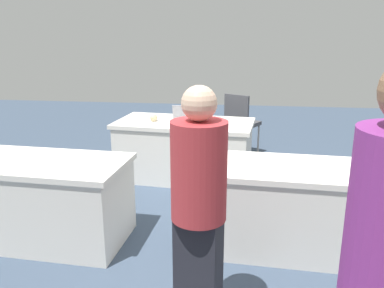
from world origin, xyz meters
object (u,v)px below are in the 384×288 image
object	(u,v)px
scissors_red	(210,124)
table_mid_right	(279,207)
table_foreground	(185,150)
chair_tucked_right	(240,120)
yarn_ball	(154,117)
person_presenter	(199,201)
table_back_left	(48,200)
laptop_silver	(184,119)

from	to	relation	value
scissors_red	table_mid_right	bearing A→B (deg)	-6.29
table_foreground	scissors_red	size ratio (longest dim) A/B	10.22
table_mid_right	chair_tucked_right	bearing A→B (deg)	-82.19
table_mid_right	chair_tucked_right	xyz separation A→B (m)	(0.38, -2.77, 0.18)
scissors_red	yarn_ball	bearing A→B (deg)	-129.01
person_presenter	yarn_ball	xyz separation A→B (m)	(0.90, -2.70, -0.06)
table_back_left	person_presenter	bearing A→B (deg)	147.89
table_mid_right	yarn_ball	xyz separation A→B (m)	(1.49, -1.61, 0.43)
laptop_silver	table_back_left	bearing A→B (deg)	56.71
table_mid_right	laptop_silver	distance (m)	1.99
laptop_silver	table_mid_right	bearing A→B (deg)	121.26
table_foreground	person_presenter	bearing A→B (deg)	100.30
chair_tucked_right	person_presenter	distance (m)	3.87
table_mid_right	person_presenter	xyz separation A→B (m)	(0.60, 1.08, 0.49)
table_mid_right	yarn_ball	bearing A→B (deg)	-47.20
laptop_silver	yarn_ball	bearing A→B (deg)	-4.60
table_mid_right	table_back_left	distance (m)	2.11
table_mid_right	chair_tucked_right	distance (m)	2.80
table_foreground	chair_tucked_right	size ratio (longest dim) A/B	1.89
table_mid_right	laptop_silver	size ratio (longest dim) A/B	5.36
scissors_red	person_presenter	bearing A→B (deg)	-29.09
table_back_left	chair_tucked_right	world-z (taller)	chair_tucked_right
person_presenter	laptop_silver	size ratio (longest dim) A/B	4.79
chair_tucked_right	person_presenter	size ratio (longest dim) A/B	0.61
chair_tucked_right	scissors_red	size ratio (longest dim) A/B	5.42
person_presenter	laptop_silver	distance (m)	2.73
table_back_left	yarn_ball	distance (m)	1.90
scissors_red	table_back_left	bearing A→B (deg)	-71.66
laptop_silver	yarn_ball	distance (m)	0.40
table_back_left	person_presenter	distance (m)	1.85
chair_tucked_right	table_back_left	bearing A→B (deg)	-90.41
table_back_left	table_mid_right	bearing A→B (deg)	-176.29
yarn_ball	table_mid_right	bearing A→B (deg)	132.80
table_foreground	table_back_left	distance (m)	2.06
table_back_left	person_presenter	xyz separation A→B (m)	(-1.51, 0.95, 0.49)
yarn_ball	chair_tucked_right	bearing A→B (deg)	-133.90
yarn_ball	table_foreground	bearing A→B (deg)	-174.06
person_presenter	laptop_silver	xyz separation A→B (m)	(0.50, -2.69, -0.07)
table_back_left	scissors_red	world-z (taller)	scissors_red
table_foreground	yarn_ball	size ratio (longest dim) A/B	18.65
table_mid_right	laptop_silver	xyz separation A→B (m)	(1.09, -1.60, 0.42)
laptop_silver	table_foreground	bearing A→B (deg)	-92.54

